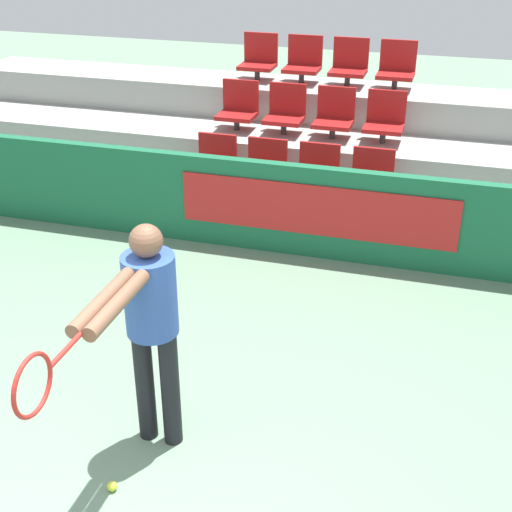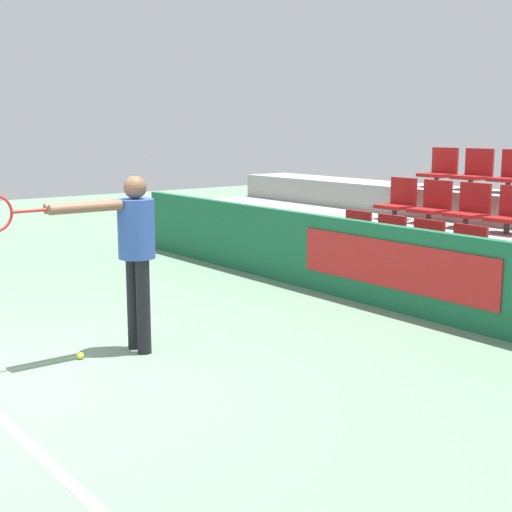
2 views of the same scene
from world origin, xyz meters
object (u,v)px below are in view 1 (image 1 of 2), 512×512
Objects in this scene: stadium_chair_4 at (238,108)px; stadium_chair_1 at (265,168)px; stadium_chair_10 at (349,64)px; stadium_chair_8 at (259,59)px; stadium_chair_7 at (385,119)px; stadium_chair_9 at (303,62)px; stadium_chair_5 at (285,111)px; stadium_chair_3 at (371,179)px; stadium_chair_11 at (397,67)px; stadium_chair_2 at (317,174)px; stadium_chair_0 at (215,163)px; stadium_chair_6 at (334,115)px; tennis_player at (147,318)px; tennis_ball at (112,486)px.

stadium_chair_1 is at bearing -56.54° from stadium_chair_4.
stadium_chair_8 is at bearing 180.00° from stadium_chair_10.
stadium_chair_10 reaches higher than stadium_chair_7.
stadium_chair_7 is 1.00× the size of stadium_chair_9.
stadium_chair_8 is 1.00× the size of stadium_chair_9.
stadium_chair_9 is (-1.20, 0.90, 0.41)m from stadium_chair_7.
stadium_chair_5 and stadium_chair_7 have the same top height.
stadium_chair_11 is at bearing 90.00° from stadium_chair_3.
stadium_chair_4 and stadium_chair_5 have the same top height.
stadium_chair_2 is 2.07m from stadium_chair_11.
stadium_chair_0 is at bearing -90.00° from stadium_chair_8.
stadium_chair_9 reaches higher than stadium_chair_7.
stadium_chair_4 is (-1.79, 0.90, 0.41)m from stadium_chair_3.
stadium_chair_3 is 1.00× the size of stadium_chair_6.
stadium_chair_2 is 1.00× the size of stadium_chair_4.
stadium_chair_11 is (1.79, 0.00, 0.00)m from stadium_chair_8.
stadium_chair_8 is at bearing 108.29° from stadium_chair_1.
stadium_chair_0 is at bearing 103.42° from tennis_player.
stadium_chair_5 is at bearing 142.89° from stadium_chair_3.
stadium_chair_8 is 1.00× the size of stadium_chair_10.
stadium_chair_5 is (0.00, 0.90, 0.41)m from stadium_chair_1.
stadium_chair_7 is (1.79, 0.90, 0.41)m from stadium_chair_0.
stadium_chair_4 is 5.36m from tennis_ball.
stadium_chair_6 is at bearing 56.54° from stadium_chair_1.
stadium_chair_2 is at bearing 84.35° from tennis_ball.
stadium_chair_4 is 1.16m from stadium_chair_9.
tennis_player is at bearing -100.99° from stadium_chair_7.
stadium_chair_1 is 1.00× the size of stadium_chair_10.
stadium_chair_5 is at bearing -56.54° from stadium_chair_8.
stadium_chair_1 is 2.07m from stadium_chair_8.
stadium_chair_7 is at bearing 56.54° from stadium_chair_2.
stadium_chair_8 is (-1.20, 0.90, 0.41)m from stadium_chair_6.
stadium_chair_5 is at bearing 123.46° from stadium_chair_2.
stadium_chair_10 is at bearing 180.00° from stadium_chair_11.
stadium_chair_0 is at bearing -123.46° from stadium_chair_5.
stadium_chair_4 is at bearing -153.24° from stadium_chair_11.
stadium_chair_0 is 1.00× the size of stadium_chair_10.
stadium_chair_8 is 0.35× the size of tennis_player.
tennis_player is at bearing -103.51° from stadium_chair_3.
stadium_chair_5 is 0.99m from stadium_chair_9.
stadium_chair_2 is 1.00× the size of stadium_chair_7.
stadium_chair_4 is 1.00× the size of stadium_chair_7.
stadium_chair_9 is 5.64m from tennis_player.
stadium_chair_9 is (0.60, 0.00, 0.00)m from stadium_chair_8.
stadium_chair_3 is at bearing -56.54° from stadium_chair_6.
stadium_chair_3 is 1.00× the size of stadium_chair_9.
stadium_chair_1 is 1.00× the size of stadium_chair_7.
stadium_chair_1 is at bearing 180.00° from stadium_chair_3.
tennis_ball is at bearing -82.81° from stadium_chair_8.
stadium_chair_11 is (0.00, 0.90, 0.41)m from stadium_chair_7.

